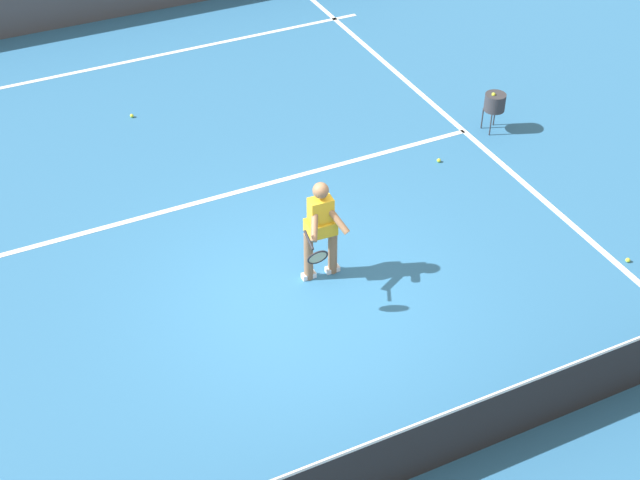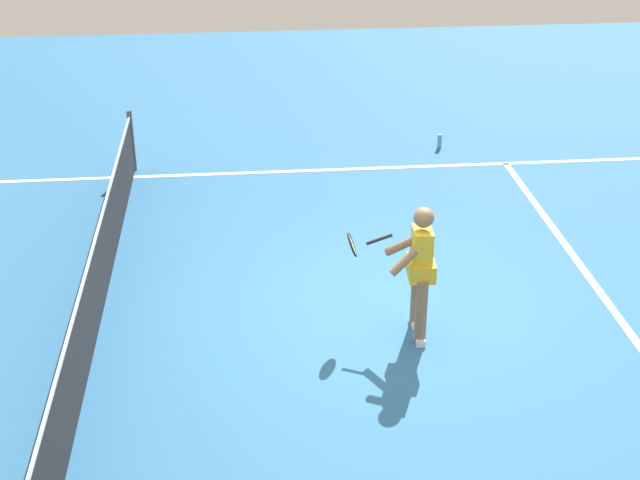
% 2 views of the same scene
% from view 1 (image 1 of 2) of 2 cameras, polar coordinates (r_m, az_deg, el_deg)
% --- Properties ---
extents(ground_plane, '(26.72, 26.72, 0.00)m').
position_cam_1_polar(ground_plane, '(12.44, -1.19, -3.68)').
color(ground_plane, teal).
extents(baseline_marking, '(9.74, 0.10, 0.01)m').
position_cam_1_polar(baseline_marking, '(18.62, -11.45, 10.95)').
color(baseline_marking, white).
rests_on(baseline_marking, ground).
extents(service_line_marking, '(8.74, 0.10, 0.01)m').
position_cam_1_polar(service_line_marking, '(14.42, -5.73, 2.86)').
color(service_line_marking, white).
rests_on(service_line_marking, ground).
extents(sideline_left_marking, '(0.10, 18.55, 0.01)m').
position_cam_1_polar(sideline_left_marking, '(14.38, 14.83, 1.49)').
color(sideline_left_marking, white).
rests_on(sideline_left_marking, ground).
extents(court_net, '(9.42, 0.08, 0.98)m').
position_cam_1_polar(court_net, '(10.16, 6.58, -12.69)').
color(court_net, '#4C4C51').
rests_on(court_net, ground).
extents(tennis_player, '(0.80, 0.92, 1.55)m').
position_cam_1_polar(tennis_player, '(12.26, 0.06, 0.77)').
color(tennis_player, '#8C6647').
rests_on(tennis_player, ground).
extents(tennis_ball_near, '(0.07, 0.07, 0.07)m').
position_cam_1_polar(tennis_ball_near, '(16.66, -11.67, 7.60)').
color(tennis_ball_near, '#D1E533').
rests_on(tennis_ball_near, ground).
extents(tennis_ball_mid, '(0.07, 0.07, 0.07)m').
position_cam_1_polar(tennis_ball_mid, '(13.73, 18.66, -1.20)').
color(tennis_ball_mid, '#D1E533').
rests_on(tennis_ball_mid, ground).
extents(tennis_ball_far, '(0.07, 0.07, 0.07)m').
position_cam_1_polar(tennis_ball_far, '(15.23, 7.42, 4.95)').
color(tennis_ball_far, '#D1E533').
rests_on(tennis_ball_far, ground).
extents(ball_hopper, '(0.36, 0.36, 0.74)m').
position_cam_1_polar(ball_hopper, '(15.98, 10.85, 8.43)').
color(ball_hopper, '#333338').
rests_on(ball_hopper, ground).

